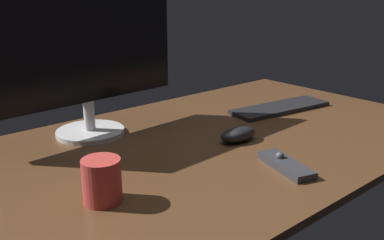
% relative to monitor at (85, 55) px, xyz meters
% --- Properties ---
extents(desk, '(1.40, 0.84, 0.02)m').
position_rel_monitor_xyz_m(desk, '(0.26, -0.27, -0.24)').
color(desk, '#4C301C').
rests_on(desk, ground).
extents(monitor, '(0.58, 0.19, 0.42)m').
position_rel_monitor_xyz_m(monitor, '(0.00, 0.00, 0.00)').
color(monitor, silver).
rests_on(monitor, desk).
extents(keyboard, '(0.38, 0.16, 0.01)m').
position_rel_monitor_xyz_m(keyboard, '(0.61, -0.20, -0.22)').
color(keyboard, black).
rests_on(keyboard, desk).
extents(computer_mouse, '(0.12, 0.07, 0.04)m').
position_rel_monitor_xyz_m(computer_mouse, '(0.28, -0.32, -0.21)').
color(computer_mouse, black).
rests_on(computer_mouse, desk).
extents(media_remote, '(0.10, 0.17, 0.03)m').
position_rel_monitor_xyz_m(media_remote, '(0.23, -0.52, -0.22)').
color(media_remote, '#2D2D33').
rests_on(media_remote, desk).
extents(coffee_mug, '(0.08, 0.08, 0.09)m').
position_rel_monitor_xyz_m(coffee_mug, '(-0.18, -0.38, -0.18)').
color(coffee_mug, '#B23833').
rests_on(coffee_mug, desk).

